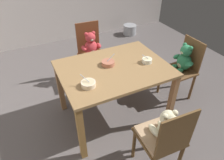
{
  "coord_description": "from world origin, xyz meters",
  "views": [
    {
      "loc": [
        -0.85,
        -1.69,
        1.96
      ],
      "look_at": [
        0.0,
        0.05,
        0.53
      ],
      "focal_mm": 32.57,
      "sensor_mm": 36.0,
      "label": 1
    }
  ],
  "objects_px": {
    "metal_pail": "(130,30)",
    "porridge_bowl_cream_near_left": "(88,84)",
    "teddy_chair_near_front": "(164,133)",
    "dining_table": "(114,75)",
    "teddy_chair_far_center": "(91,49)",
    "porridge_bowl_white_near_right": "(147,60)",
    "teddy_chair_near_right": "(183,63)",
    "porridge_bowl_terracotta_center": "(108,63)"
  },
  "relations": [
    {
      "from": "dining_table",
      "to": "teddy_chair_near_right",
      "type": "xyz_separation_m",
      "value": [
        1.01,
        -0.03,
        -0.09
      ]
    },
    {
      "from": "teddy_chair_near_right",
      "to": "metal_pail",
      "type": "height_order",
      "value": "teddy_chair_near_right"
    },
    {
      "from": "teddy_chair_near_right",
      "to": "metal_pail",
      "type": "bearing_deg",
      "value": -102.55
    },
    {
      "from": "teddy_chair_near_right",
      "to": "porridge_bowl_white_near_right",
      "type": "distance_m",
      "value": 0.67
    },
    {
      "from": "teddy_chair_near_right",
      "to": "porridge_bowl_terracotta_center",
      "type": "bearing_deg",
      "value": -6.24
    },
    {
      "from": "teddy_chair_near_front",
      "to": "metal_pail",
      "type": "relative_size",
      "value": 2.96
    },
    {
      "from": "teddy_chair_near_right",
      "to": "metal_pail",
      "type": "distance_m",
      "value": 2.27
    },
    {
      "from": "teddy_chair_near_front",
      "to": "porridge_bowl_cream_near_left",
      "type": "height_order",
      "value": "teddy_chair_near_front"
    },
    {
      "from": "teddy_chair_near_front",
      "to": "teddy_chair_far_center",
      "type": "xyz_separation_m",
      "value": [
        -0.01,
        1.72,
        0.02
      ]
    },
    {
      "from": "dining_table",
      "to": "teddy_chair_near_right",
      "type": "bearing_deg",
      "value": -1.86
    },
    {
      "from": "teddy_chair_near_front",
      "to": "teddy_chair_far_center",
      "type": "distance_m",
      "value": 1.72
    },
    {
      "from": "porridge_bowl_terracotta_center",
      "to": "metal_pail",
      "type": "relative_size",
      "value": 0.52
    },
    {
      "from": "teddy_chair_near_right",
      "to": "porridge_bowl_white_near_right",
      "type": "relative_size",
      "value": 7.3
    },
    {
      "from": "porridge_bowl_cream_near_left",
      "to": "metal_pail",
      "type": "distance_m",
      "value": 3.06
    },
    {
      "from": "metal_pail",
      "to": "porridge_bowl_cream_near_left",
      "type": "bearing_deg",
      "value": -128.35
    },
    {
      "from": "metal_pail",
      "to": "dining_table",
      "type": "bearing_deg",
      "value": -124.55
    },
    {
      "from": "dining_table",
      "to": "teddy_chair_far_center",
      "type": "xyz_separation_m",
      "value": [
        0.06,
        0.87,
        -0.09
      ]
    },
    {
      "from": "teddy_chair_far_center",
      "to": "metal_pail",
      "type": "distance_m",
      "value": 1.97
    },
    {
      "from": "porridge_bowl_terracotta_center",
      "to": "porridge_bowl_cream_near_left",
      "type": "height_order",
      "value": "porridge_bowl_cream_near_left"
    },
    {
      "from": "teddy_chair_near_front",
      "to": "porridge_bowl_cream_near_left",
      "type": "bearing_deg",
      "value": 36.25
    },
    {
      "from": "teddy_chair_near_right",
      "to": "porridge_bowl_white_near_right",
      "type": "height_order",
      "value": "teddy_chair_near_right"
    },
    {
      "from": "teddy_chair_near_front",
      "to": "metal_pail",
      "type": "bearing_deg",
      "value": -22.5
    },
    {
      "from": "dining_table",
      "to": "porridge_bowl_white_near_right",
      "type": "distance_m",
      "value": 0.41
    },
    {
      "from": "dining_table",
      "to": "porridge_bowl_terracotta_center",
      "type": "relative_size",
      "value": 7.73
    },
    {
      "from": "dining_table",
      "to": "porridge_bowl_cream_near_left",
      "type": "xyz_separation_m",
      "value": [
        -0.37,
        -0.19,
        0.13
      ]
    },
    {
      "from": "porridge_bowl_cream_near_left",
      "to": "teddy_chair_near_right",
      "type": "bearing_deg",
      "value": 6.55
    },
    {
      "from": "teddy_chair_far_center",
      "to": "porridge_bowl_white_near_right",
      "type": "bearing_deg",
      "value": 22.28
    },
    {
      "from": "teddy_chair_near_right",
      "to": "teddy_chair_near_front",
      "type": "bearing_deg",
      "value": 40.57
    },
    {
      "from": "porridge_bowl_white_near_right",
      "to": "teddy_chair_near_right",
      "type": "bearing_deg",
      "value": 3.63
    },
    {
      "from": "teddy_chair_far_center",
      "to": "porridge_bowl_white_near_right",
      "type": "xyz_separation_m",
      "value": [
        0.33,
        -0.94,
        0.22
      ]
    },
    {
      "from": "teddy_chair_far_center",
      "to": "metal_pail",
      "type": "relative_size",
      "value": 3.05
    },
    {
      "from": "teddy_chair_near_front",
      "to": "dining_table",
      "type": "bearing_deg",
      "value": 7.12
    },
    {
      "from": "teddy_chair_far_center",
      "to": "porridge_bowl_white_near_right",
      "type": "distance_m",
      "value": 1.02
    },
    {
      "from": "teddy_chair_near_right",
      "to": "porridge_bowl_cream_near_left",
      "type": "height_order",
      "value": "porridge_bowl_cream_near_left"
    },
    {
      "from": "dining_table",
      "to": "porridge_bowl_cream_near_left",
      "type": "bearing_deg",
      "value": -152.8
    },
    {
      "from": "dining_table",
      "to": "porridge_bowl_cream_near_left",
      "type": "distance_m",
      "value": 0.44
    },
    {
      "from": "dining_table",
      "to": "metal_pail",
      "type": "xyz_separation_m",
      "value": [
        1.48,
        2.15,
        -0.53
      ]
    },
    {
      "from": "teddy_chair_near_front",
      "to": "porridge_bowl_white_near_right",
      "type": "bearing_deg",
      "value": -19.54
    },
    {
      "from": "teddy_chair_near_front",
      "to": "porridge_bowl_cream_near_left",
      "type": "xyz_separation_m",
      "value": [
        -0.44,
        0.66,
        0.24
      ]
    },
    {
      "from": "teddy_chair_near_front",
      "to": "metal_pail",
      "type": "distance_m",
      "value": 3.35
    },
    {
      "from": "teddy_chair_far_center",
      "to": "porridge_bowl_white_near_right",
      "type": "relative_size",
      "value": 7.75
    },
    {
      "from": "teddy_chair_near_right",
      "to": "teddy_chair_far_center",
      "type": "relative_size",
      "value": 0.94
    }
  ]
}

